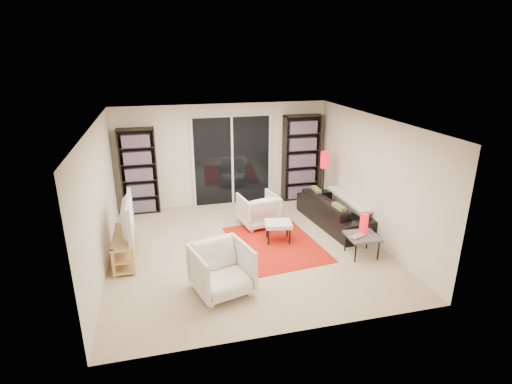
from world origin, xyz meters
TOP-DOWN VIEW (x-y plane):
  - floor at (0.00, 0.00)m, footprint 5.00×5.00m
  - wall_back at (0.00, 2.50)m, footprint 5.00×0.02m
  - wall_front at (0.00, -2.50)m, footprint 5.00×0.02m
  - wall_left at (-2.50, 0.00)m, footprint 0.02×5.00m
  - wall_right at (2.50, 0.00)m, footprint 0.02×5.00m
  - ceiling at (0.00, 0.00)m, footprint 5.00×5.00m
  - sliding_door at (0.20, 2.46)m, footprint 1.92×0.08m
  - bookshelf_left at (-1.95, 2.33)m, footprint 0.80×0.30m
  - bookshelf_right at (1.90, 2.33)m, footprint 0.90×0.30m
  - tv_stand at (-2.20, 0.04)m, footprint 0.37×1.15m
  - tv at (-2.18, 0.04)m, footprint 0.18×1.17m
  - rug at (0.57, 0.02)m, footprint 1.77×2.25m
  - sofa at (2.08, 0.62)m, footprint 1.06×2.17m
  - armchair_back at (0.47, 0.98)m, footprint 0.86×0.88m
  - armchair_front at (-0.69, -1.33)m, footprint 1.02×1.04m
  - ottoman at (0.66, 0.14)m, footprint 0.57×0.50m
  - side_table at (1.96, -0.79)m, footprint 0.57×0.57m
  - laptop at (1.86, -0.87)m, footprint 0.38×0.32m
  - table_lamp at (2.05, -0.64)m, footprint 0.15×0.15m
  - floor_lamp at (2.15, 1.48)m, footprint 0.21×0.21m

SIDE VIEW (x-z plane):
  - floor at x=0.00m, z-range 0.00..0.00m
  - rug at x=0.57m, z-range 0.00..0.01m
  - tv_stand at x=-2.20m, z-range 0.01..0.51m
  - sofa at x=2.08m, z-range 0.00..0.61m
  - ottoman at x=0.66m, z-range 0.14..0.54m
  - armchair_back at x=0.47m, z-range 0.00..0.69m
  - side_table at x=1.96m, z-range 0.16..0.56m
  - armchair_front at x=-0.69m, z-range 0.00..0.77m
  - laptop at x=1.86m, z-range 0.40..0.43m
  - table_lamp at x=2.05m, z-range 0.40..0.74m
  - tv at x=-2.18m, z-range 0.50..1.17m
  - bookshelf_left at x=-1.95m, z-range 0.00..1.95m
  - sliding_door at x=0.20m, z-range -0.03..2.13m
  - bookshelf_right at x=1.90m, z-range 0.00..2.10m
  - floor_lamp at x=2.15m, z-range 0.37..1.76m
  - wall_back at x=0.00m, z-range 0.00..2.40m
  - wall_front at x=0.00m, z-range 0.00..2.40m
  - wall_left at x=-2.50m, z-range 0.00..2.40m
  - wall_right at x=2.50m, z-range 0.00..2.40m
  - ceiling at x=0.00m, z-range 2.39..2.41m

